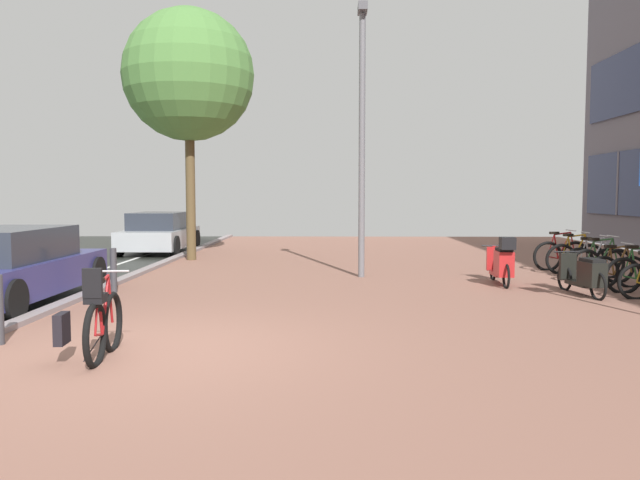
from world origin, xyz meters
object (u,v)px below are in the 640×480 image
at_px(bollard_far, 114,270).
at_px(parked_car_far, 159,233).
at_px(bicycle_rack_03, 640,275).
at_px(street_tree, 189,76).
at_px(scooter_near, 585,275).
at_px(bicycle_rack_05, 602,265).
at_px(lamp_post, 362,128).
at_px(bicycle_rack_07, 575,259).
at_px(bicycle_foreground, 99,324).
at_px(scooter_mid, 502,263).
at_px(parked_car_near, 12,267).
at_px(bicycle_rack_08, 561,256).
at_px(bicycle_rack_04, 617,271).
at_px(bicycle_rack_06, 594,262).

bearing_deg(bollard_far, parked_car_far, 99.68).
relative_size(bicycle_rack_03, street_tree, 0.19).
bearing_deg(scooter_near, bollard_far, 178.53).
height_order(bicycle_rack_05, lamp_post, lamp_post).
height_order(bicycle_rack_03, bollard_far, bicycle_rack_03).
bearing_deg(bicycle_rack_03, lamp_post, 156.81).
bearing_deg(scooter_near, bicycle_rack_07, 71.41).
xyz_separation_m(bicycle_foreground, bicycle_rack_05, (8.31, 6.22, -0.04)).
distance_m(bicycle_rack_07, lamp_post, 5.87).
distance_m(bicycle_rack_05, bollard_far, 9.92).
height_order(bicycle_rack_05, parked_car_far, parked_car_far).
bearing_deg(scooter_mid, bicycle_rack_05, 11.63).
bearing_deg(bicycle_foreground, parked_car_near, 128.30).
height_order(bicycle_rack_03, bicycle_rack_07, bicycle_rack_07).
distance_m(bicycle_foreground, bicycle_rack_08, 11.75).
relative_size(bicycle_rack_08, bollard_far, 1.72).
xyz_separation_m(bicycle_rack_03, lamp_post, (-5.13, 2.20, 2.97)).
height_order(bicycle_rack_08, bollard_far, bicycle_rack_08).
relative_size(parked_car_far, street_tree, 0.56).
relative_size(bicycle_rack_07, parked_car_near, 0.33).
distance_m(bicycle_rack_05, bicycle_rack_08, 2.13).
bearing_deg(scooter_near, street_tree, 144.51).
relative_size(scooter_near, parked_car_far, 0.42).
height_order(parked_car_near, lamp_post, lamp_post).
xyz_separation_m(bicycle_rack_03, bollard_far, (-9.91, -0.12, 0.08)).
bearing_deg(bicycle_rack_05, parked_car_near, -166.84).
height_order(bicycle_rack_07, bicycle_rack_08, bicycle_rack_08).
distance_m(bicycle_rack_04, lamp_post, 6.03).
relative_size(bicycle_rack_07, lamp_post, 0.23).
xyz_separation_m(lamp_post, street_tree, (-4.63, 3.59, 1.82)).
height_order(parked_car_far, street_tree, street_tree).
bearing_deg(bicycle_rack_08, lamp_post, -164.66).
bearing_deg(scooter_mid, bicycle_foreground, -136.60).
relative_size(bicycle_rack_08, street_tree, 0.21).
relative_size(lamp_post, street_tree, 0.86).
distance_m(bicycle_rack_04, scooter_near, 1.50).
bearing_deg(street_tree, bicycle_foreground, -82.81).
distance_m(bicycle_foreground, lamp_post, 8.27).
bearing_deg(bicycle_rack_05, scooter_near, -121.08).
bearing_deg(parked_car_far, bicycle_rack_03, -35.71).
bearing_deg(parked_car_near, bicycle_rack_06, 16.38).
bearing_deg(bicycle_rack_05, bicycle_rack_04, -89.77).
height_order(bicycle_rack_03, bicycle_rack_08, bicycle_rack_08).
bearing_deg(bicycle_rack_07, bicycle_foreground, -137.42).
bearing_deg(bicycle_rack_05, bicycle_rack_03, -85.59).
relative_size(bicycle_rack_03, parked_car_far, 0.34).
relative_size(bicycle_rack_04, scooter_near, 0.75).
relative_size(bicycle_rack_03, lamp_post, 0.22).
bearing_deg(scooter_mid, bicycle_rack_08, 50.22).
bearing_deg(bicycle_rack_05, bicycle_rack_07, 89.63).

